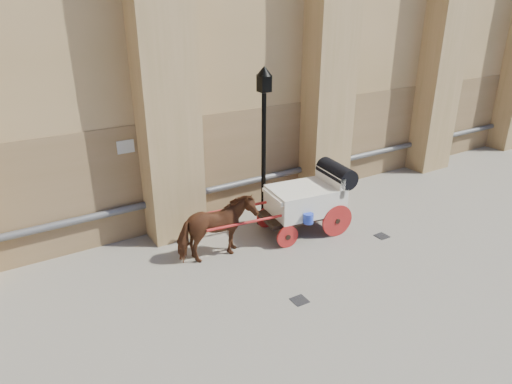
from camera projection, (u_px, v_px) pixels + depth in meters
ground at (284, 289)px, 9.92m from camera, size 90.00×90.00×0.00m
horse at (217, 229)px, 10.78m from camera, size 1.89×0.91×1.57m
carriage at (310, 197)px, 12.08m from camera, size 4.20×1.62×1.79m
street_lamp at (264, 144)px, 11.93m from camera, size 0.40×0.40×4.30m
drain_grate_near at (300, 300)px, 9.52m from camera, size 0.33×0.33×0.01m
drain_grate_far at (382, 236)px, 12.10m from camera, size 0.32×0.32×0.01m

